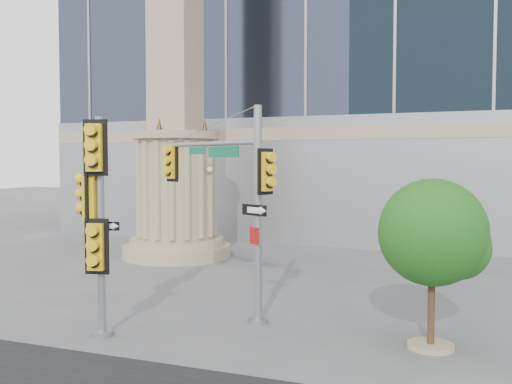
% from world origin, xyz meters
% --- Properties ---
extents(ground, '(120.00, 120.00, 0.00)m').
position_xyz_m(ground, '(0.00, 0.00, 0.00)').
color(ground, '#545456').
rests_on(ground, ground).
extents(monument, '(4.40, 4.40, 16.60)m').
position_xyz_m(monument, '(-6.00, 9.00, 5.52)').
color(monument, tan).
rests_on(monument, ground).
extents(main_signal_pole, '(3.80, 1.97, 5.23)m').
position_xyz_m(main_signal_pole, '(-0.31, 1.60, 3.24)').
color(main_signal_pole, slate).
rests_on(main_signal_pole, ground).
extents(secondary_signal_pole, '(0.90, 0.65, 4.88)m').
position_xyz_m(secondary_signal_pole, '(-2.36, -1.11, 2.86)').
color(secondary_signal_pole, slate).
rests_on(secondary_signal_pole, ground).
extents(street_tree, '(2.28, 2.23, 3.55)m').
position_xyz_m(street_tree, '(4.62, 0.80, 2.34)').
color(street_tree, tan).
rests_on(street_tree, ground).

